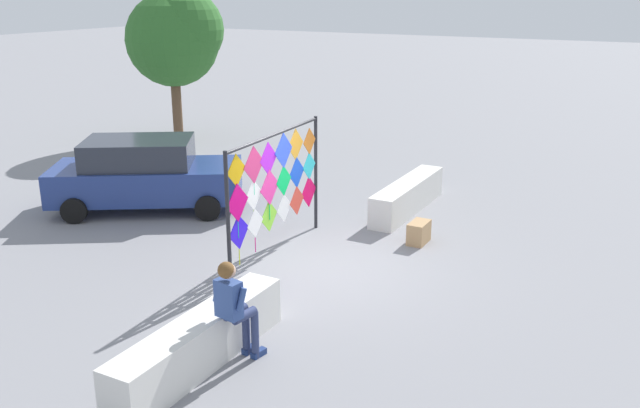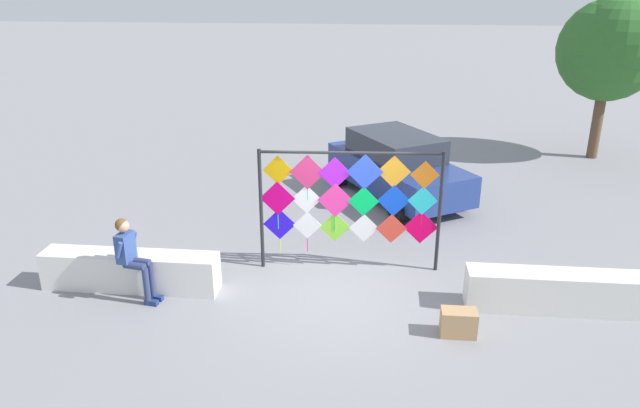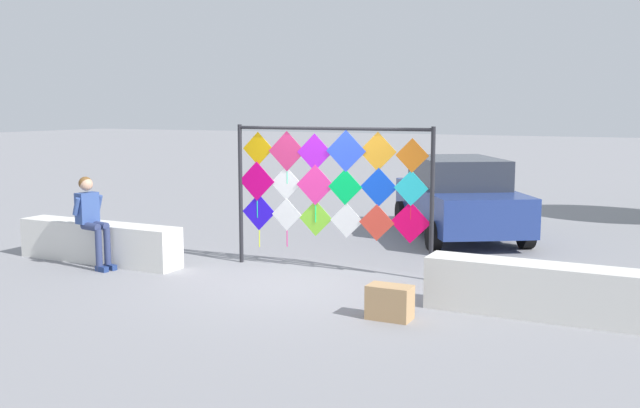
{
  "view_description": "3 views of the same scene",
  "coord_description": "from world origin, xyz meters",
  "px_view_note": "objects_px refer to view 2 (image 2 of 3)",
  "views": [
    {
      "loc": [
        -10.25,
        -5.53,
        4.92
      ],
      "look_at": [
        0.51,
        0.27,
        1.01
      ],
      "focal_mm": 38.28,
      "sensor_mm": 36.0,
      "label": 1
    },
    {
      "loc": [
        0.61,
        -9.64,
        5.45
      ],
      "look_at": [
        -0.41,
        0.5,
        1.51
      ],
      "focal_mm": 33.84,
      "sensor_mm": 36.0,
      "label": 2
    },
    {
      "loc": [
        5.18,
        -9.62,
        2.7
      ],
      "look_at": [
        0.27,
        0.24,
        1.22
      ],
      "focal_mm": 40.55,
      "sensor_mm": 36.0,
      "label": 3
    }
  ],
  "objects_px": {
    "cardboard_box_large": "(459,323)",
    "tree_palm_like": "(617,43)",
    "parked_car": "(397,166)",
    "seated_vendor": "(132,253)",
    "kite_display_rack": "(349,197)"
  },
  "relations": [
    {
      "from": "kite_display_rack",
      "to": "cardboard_box_large",
      "type": "relative_size",
      "value": 6.09
    },
    {
      "from": "kite_display_rack",
      "to": "parked_car",
      "type": "distance_m",
      "value": 4.33
    },
    {
      "from": "kite_display_rack",
      "to": "cardboard_box_large",
      "type": "bearing_deg",
      "value": -48.82
    },
    {
      "from": "cardboard_box_large",
      "to": "seated_vendor",
      "type": "bearing_deg",
      "value": 174.38
    },
    {
      "from": "seated_vendor",
      "to": "parked_car",
      "type": "xyz_separation_m",
      "value": [
        4.65,
        5.78,
        -0.08
      ]
    },
    {
      "from": "kite_display_rack",
      "to": "parked_car",
      "type": "bearing_deg",
      "value": 76.5
    },
    {
      "from": "cardboard_box_large",
      "to": "tree_palm_like",
      "type": "distance_m",
      "value": 12.15
    },
    {
      "from": "kite_display_rack",
      "to": "tree_palm_like",
      "type": "height_order",
      "value": "tree_palm_like"
    },
    {
      "from": "seated_vendor",
      "to": "parked_car",
      "type": "relative_size",
      "value": 0.34
    },
    {
      "from": "kite_display_rack",
      "to": "tree_palm_like",
      "type": "bearing_deg",
      "value": 48.28
    },
    {
      "from": "parked_car",
      "to": "cardboard_box_large",
      "type": "bearing_deg",
      "value": -81.99
    },
    {
      "from": "kite_display_rack",
      "to": "parked_car",
      "type": "relative_size",
      "value": 0.76
    },
    {
      "from": "parked_car",
      "to": "tree_palm_like",
      "type": "distance_m",
      "value": 7.96
    },
    {
      "from": "seated_vendor",
      "to": "tree_palm_like",
      "type": "relative_size",
      "value": 0.31
    },
    {
      "from": "seated_vendor",
      "to": "cardboard_box_large",
      "type": "xyz_separation_m",
      "value": [
        5.54,
        -0.55,
        -0.69
      ]
    }
  ]
}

